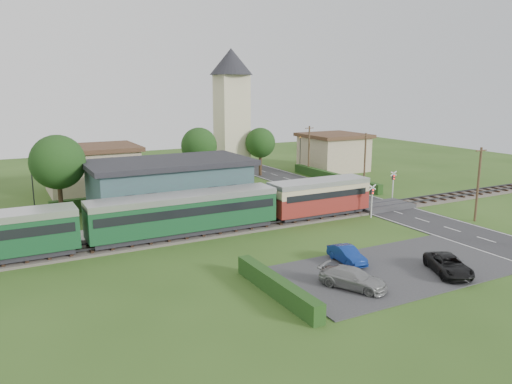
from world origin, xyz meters
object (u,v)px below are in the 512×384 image
church_tower (231,102)px  car_on_road (324,186)px  crossing_signal_far (393,181)px  crossing_signal_near (372,196)px  car_park_silver (353,278)px  station_building (170,186)px  house_east (333,152)px  train (148,217)px  car_park_blue (347,255)px  equipment_hut (100,218)px  car_park_dark (449,265)px  pedestrian_far (112,223)px  house_west (92,169)px  pedestrian_near (259,203)px

church_tower → car_on_road: 19.21m
crossing_signal_far → church_tower: bearing=110.0°
crossing_signal_near → car_park_silver: 18.12m
station_building → house_east: (30.00, 13.01, 0.10)m
train → crossing_signal_near: 21.40m
house_east → station_building: bearing=-156.6°
church_tower → house_east: size_ratio=2.00×
crossing_signal_near → car_on_road: bearing=74.5°
car_on_road → car_park_blue: 25.50m
crossing_signal_near → car_park_silver: (-12.64, -12.90, -1.43)m
station_building → equipment_hut: bearing=-144.1°
crossing_signal_far → car_park_dark: (-12.60, -18.82, -1.45)m
car_on_road → car_park_blue: car_park_blue is taller
house_east → car_park_dark: size_ratio=1.99×
crossing_signal_near → car_park_blue: bearing=-138.1°
car_on_road → car_park_dark: car_park_dark is taller
car_park_dark → car_park_silver: bearing=-164.2°
train → car_on_road: 26.75m
church_tower → pedestrian_far: size_ratio=10.09×
station_building → house_west: house_west is taller
car_park_dark → pedestrian_near: size_ratio=2.39×
train → house_east: bearing=32.3°
train → pedestrian_near: size_ratio=23.38×
car_park_dark → pedestrian_near: pedestrian_near is taller
house_east → car_park_blue: size_ratio=2.44×
house_east → car_on_road: size_ratio=2.62×
train → car_park_blue: bearing=-45.9°
train → house_west: house_west is taller
equipment_hut → crossing_signal_far: size_ratio=0.78×
car_park_blue → church_tower: bearing=82.2°
house_west → car_park_blue: house_west is taller
train → house_west: (-0.13, 23.00, 0.61)m
crossing_signal_far → car_park_silver: size_ratio=0.75×
pedestrian_near → house_west: bearing=-42.7°
house_east → pedestrian_far: 41.99m
house_east → pedestrian_near: bearing=-140.5°
train → car_on_road: bearing=22.2°
crossing_signal_near → pedestrian_far: 24.13m
church_tower → car_park_blue: (-8.72, -37.50, -9.55)m
station_building → church_tower: church_tower is taller
equipment_hut → crossing_signal_near: bearing=-12.9°
house_west → car_park_dark: (16.00, -39.42, -2.10)m
crossing_signal_near → car_park_blue: 13.68m
station_building → pedestrian_far: bearing=-138.2°
house_west → crossing_signal_near: bearing=-49.9°
car_on_road → pedestrian_near: size_ratio=1.82×
house_west → car_on_road: bearing=-27.4°
house_east → crossing_signal_far: size_ratio=2.69×
pedestrian_far → equipment_hut: bearing=41.0°
crossing_signal_far → equipment_hut: bearing=178.5°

